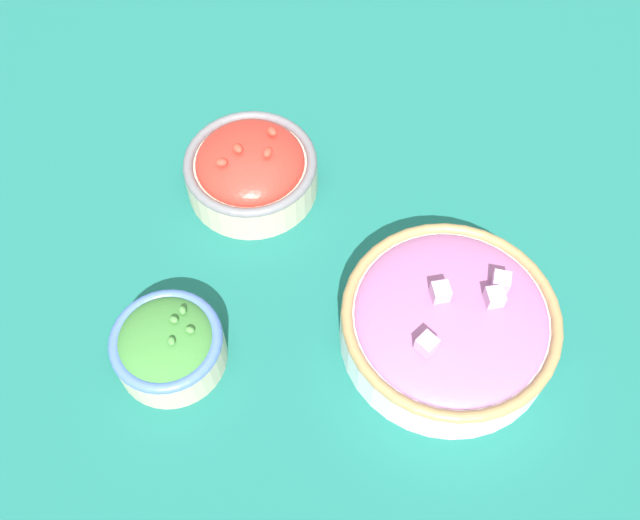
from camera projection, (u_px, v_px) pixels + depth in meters
ground_plane at (320, 274)px, 0.79m from camera, size 3.00×3.00×0.00m
bowl_cherry_tomatoes at (251, 169)px, 0.83m from camera, size 0.15×0.15×0.08m
bowl_red_onion at (449, 322)px, 0.72m from camera, size 0.22×0.22×0.08m
bowl_broccoli at (168, 345)px, 0.72m from camera, size 0.11×0.11×0.07m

